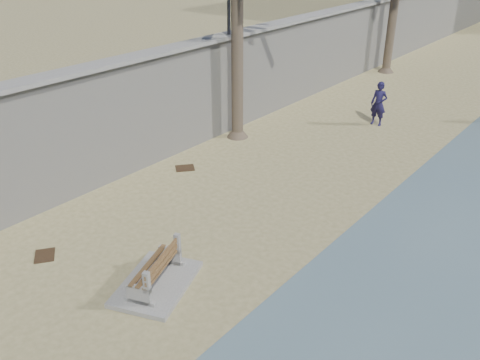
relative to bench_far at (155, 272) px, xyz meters
The scene contains 6 objects.
seawall 17.15m from the bench_far, 107.17° to the left, with size 0.45×70.00×3.50m, color gray.
wall_cap 17.39m from the bench_far, 107.17° to the left, with size 0.80×70.00×0.12m, color gray.
bench_far is the anchor object (origin of this frame).
person_a 12.44m from the bench_far, 93.51° to the left, with size 0.71×0.48×1.98m, color #181438.
debris_c 6.03m from the bench_far, 128.89° to the left, with size 0.60×0.48×0.03m, color #382616.
debris_d 3.09m from the bench_far, 162.10° to the right, with size 0.57×0.45×0.03m, color #382616.
Camera 1 is at (6.93, -2.09, 7.12)m, focal length 38.00 mm.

